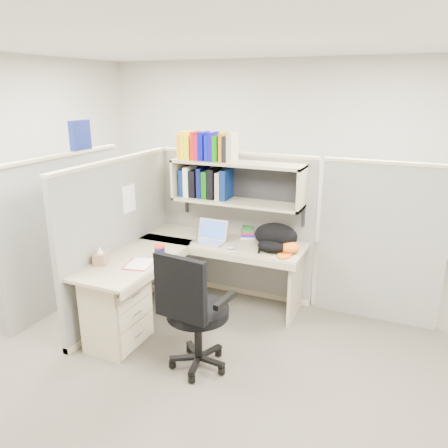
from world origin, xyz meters
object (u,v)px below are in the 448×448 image
at_px(desk, 148,292).
at_px(snack_canister, 160,250).
at_px(task_chair, 195,330).
at_px(backpack, 274,237).
at_px(laptop, 208,232).

distance_m(desk, snack_canister, 0.41).
xyz_separation_m(snack_canister, task_chair, (0.66, -0.56, -0.40)).
bearing_deg(backpack, desk, -138.42).
relative_size(snack_canister, task_chair, 0.10).
distance_m(desk, task_chair, 0.76).
xyz_separation_m(desk, laptop, (0.29, 0.73, 0.41)).
height_order(backpack, task_chair, task_chair).
distance_m(backpack, snack_canister, 1.13).
bearing_deg(task_chair, laptop, 109.63).
bearing_deg(task_chair, desk, 153.10).
distance_m(snack_canister, task_chair, 0.95).
bearing_deg(snack_canister, desk, -95.28).
height_order(laptop, snack_canister, laptop).
relative_size(desk, task_chair, 1.61).
bearing_deg(snack_canister, backpack, 32.02).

